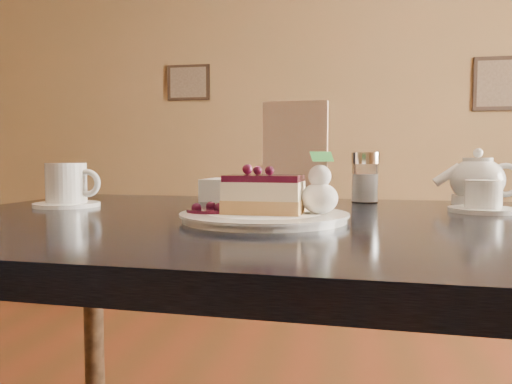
% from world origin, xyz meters
% --- Properties ---
extents(main_table, '(1.23, 0.85, 0.75)m').
position_xyz_m(main_table, '(0.19, 0.24, 0.67)').
color(main_table, black).
rests_on(main_table, ground).
extents(dessert_plate, '(0.25, 0.25, 0.01)m').
position_xyz_m(dessert_plate, '(0.19, 0.19, 0.75)').
color(dessert_plate, white).
rests_on(dessert_plate, main_table).
extents(cheesecake_slice, '(0.12, 0.09, 0.06)m').
position_xyz_m(cheesecake_slice, '(0.19, 0.19, 0.79)').
color(cheesecake_slice, '#E8A165').
rests_on(cheesecake_slice, dessert_plate).
extents(whipped_cream, '(0.06, 0.06, 0.05)m').
position_xyz_m(whipped_cream, '(0.28, 0.19, 0.78)').
color(whipped_cream, white).
rests_on(whipped_cream, dessert_plate).
extents(berry_sauce, '(0.08, 0.08, 0.01)m').
position_xyz_m(berry_sauce, '(0.11, 0.19, 0.76)').
color(berry_sauce, '#4A0A2C').
rests_on(berry_sauce, dessert_plate).
extents(coffee_set, '(0.14, 0.13, 0.09)m').
position_xyz_m(coffee_set, '(-0.23, 0.34, 0.79)').
color(coffee_set, white).
rests_on(coffee_set, main_table).
extents(tea_set, '(0.16, 0.27, 0.11)m').
position_xyz_m(tea_set, '(0.58, 0.51, 0.79)').
color(tea_set, white).
rests_on(tea_set, main_table).
extents(menu_card, '(0.14, 0.04, 0.22)m').
position_xyz_m(menu_card, '(0.20, 0.51, 0.86)').
color(menu_card, beige).
rests_on(menu_card, main_table).
extents(sugar_shaker, '(0.06, 0.06, 0.11)m').
position_xyz_m(sugar_shaker, '(0.35, 0.53, 0.80)').
color(sugar_shaker, white).
rests_on(sugar_shaker, main_table).
extents(napkin_stack, '(0.12, 0.12, 0.05)m').
position_xyz_m(napkin_stack, '(0.06, 0.54, 0.77)').
color(napkin_stack, white).
rests_on(napkin_stack, main_table).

